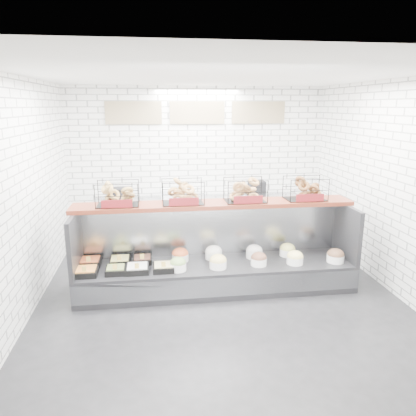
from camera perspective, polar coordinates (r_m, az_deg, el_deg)
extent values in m
plane|color=black|center=(5.88, 1.62, -12.42)|extent=(5.50, 5.50, 0.00)
cube|color=white|center=(8.06, -1.50, 6.13)|extent=(5.00, 0.02, 3.00)
cube|color=white|center=(5.55, -24.67, 1.10)|extent=(0.02, 5.50, 3.00)
cube|color=white|center=(6.28, 24.86, 2.50)|extent=(0.02, 5.50, 3.00)
cube|color=white|center=(5.26, 1.86, 18.20)|extent=(5.00, 5.50, 0.02)
cube|color=tan|center=(7.91, -10.43, 13.03)|extent=(1.05, 0.03, 0.42)
cube|color=tan|center=(7.95, -1.53, 13.25)|extent=(1.05, 0.03, 0.42)
cube|color=tan|center=(8.17, 7.10, 13.18)|extent=(1.05, 0.03, 0.42)
cube|color=black|center=(6.06, 1.17, -9.47)|extent=(4.00, 0.90, 0.40)
cube|color=#93969B|center=(5.66, 1.87, -11.03)|extent=(4.00, 0.03, 0.28)
cube|color=#93969B|center=(6.23, 0.61, -2.90)|extent=(4.00, 0.08, 0.80)
cube|color=black|center=(5.88, -18.19, -4.69)|extent=(0.06, 0.90, 0.80)
cube|color=black|center=(6.44, 18.81, -3.11)|extent=(0.06, 0.90, 0.80)
cube|color=black|center=(5.81, -16.81, -8.62)|extent=(0.32, 0.32, 0.08)
cube|color=orange|center=(5.79, -16.83, -8.30)|extent=(0.27, 0.27, 0.04)
cube|color=#E6BC50|center=(5.67, -17.04, -8.21)|extent=(0.06, 0.01, 0.08)
cube|color=black|center=(6.14, -16.28, -7.33)|extent=(0.31, 0.31, 0.08)
cube|color=orange|center=(6.12, -16.30, -7.03)|extent=(0.27, 0.27, 0.04)
cube|color=#E6BC50|center=(6.00, -16.49, -6.91)|extent=(0.06, 0.01, 0.08)
cube|color=black|center=(5.76, -12.85, -8.56)|extent=(0.27, 0.27, 0.08)
cube|color=olive|center=(5.74, -12.87, -8.24)|extent=(0.23, 0.23, 0.04)
cube|color=#E6BC50|center=(5.64, -12.98, -8.09)|extent=(0.06, 0.01, 0.08)
cube|color=black|center=(6.07, -12.26, -7.31)|extent=(0.29, 0.29, 0.08)
cube|color=#EAE678|center=(6.06, -12.28, -7.00)|extent=(0.25, 0.25, 0.04)
cube|color=#E6BC50|center=(5.94, -12.37, -6.86)|extent=(0.06, 0.01, 0.08)
cube|color=black|center=(5.74, -9.90, -8.46)|extent=(0.32, 0.32, 0.08)
cube|color=silver|center=(5.73, -9.92, -8.14)|extent=(0.27, 0.27, 0.04)
cube|color=#E6BC50|center=(5.61, -9.98, -8.05)|extent=(0.06, 0.01, 0.08)
cube|color=black|center=(6.05, -9.20, -7.24)|extent=(0.27, 0.27, 0.08)
cube|color=brown|center=(6.04, -9.22, -6.93)|extent=(0.23, 0.23, 0.04)
cube|color=#E6BC50|center=(5.93, -9.26, -6.76)|extent=(0.06, 0.01, 0.08)
cube|color=black|center=(5.74, -6.28, -8.35)|extent=(0.29, 0.29, 0.08)
cube|color=#D9CA86|center=(5.72, -6.29, -8.03)|extent=(0.25, 0.25, 0.04)
cube|color=#E6BC50|center=(5.61, -6.28, -7.90)|extent=(0.06, 0.01, 0.08)
cylinder|color=white|center=(5.72, -4.22, -8.22)|extent=(0.23, 0.23, 0.11)
ellipsoid|color=#71964C|center=(5.69, -4.23, -7.67)|extent=(0.22, 0.22, 0.16)
cylinder|color=white|center=(6.05, -3.93, -6.93)|extent=(0.25, 0.25, 0.11)
ellipsoid|color=#D85B2D|center=(6.03, -3.94, -6.40)|extent=(0.24, 0.24, 0.17)
cylinder|color=white|center=(5.79, 1.42, -7.90)|extent=(0.25, 0.25, 0.11)
ellipsoid|color=#DEC771|center=(5.77, 1.43, -7.35)|extent=(0.24, 0.24, 0.17)
cylinder|color=white|center=(6.13, 0.79, -6.62)|extent=(0.26, 0.26, 0.11)
ellipsoid|color=white|center=(6.11, 0.80, -6.09)|extent=(0.25, 0.25, 0.18)
cylinder|color=white|center=(5.93, 7.13, -7.47)|extent=(0.23, 0.23, 0.11)
ellipsoid|color=brown|center=(5.90, 7.15, -6.93)|extent=(0.23, 0.23, 0.16)
cylinder|color=white|center=(6.20, 6.51, -6.44)|extent=(0.25, 0.25, 0.11)
ellipsoid|color=silver|center=(6.18, 6.52, -5.92)|extent=(0.24, 0.24, 0.17)
cylinder|color=white|center=(6.06, 12.12, -7.18)|extent=(0.24, 0.24, 0.11)
ellipsoid|color=#F2DD7B|center=(6.04, 12.15, -6.65)|extent=(0.23, 0.23, 0.16)
cylinder|color=white|center=(6.35, 11.10, -6.11)|extent=(0.24, 0.24, 0.11)
ellipsoid|color=#C9C667|center=(6.33, 11.13, -5.60)|extent=(0.23, 0.23, 0.16)
cylinder|color=white|center=(6.28, 17.48, -6.76)|extent=(0.25, 0.25, 0.11)
ellipsoid|color=brown|center=(6.26, 17.52, -6.25)|extent=(0.25, 0.25, 0.17)
cube|color=#4C1A10|center=(5.93, 0.89, 0.53)|extent=(4.10, 0.50, 0.06)
cube|color=black|center=(5.85, -12.60, 1.99)|extent=(0.60, 0.38, 0.34)
cube|color=maroon|center=(5.67, -12.71, 0.57)|extent=(0.42, 0.02, 0.11)
cube|color=black|center=(5.84, -3.57, 2.29)|extent=(0.60, 0.38, 0.34)
cube|color=maroon|center=(5.66, -3.40, 0.89)|extent=(0.42, 0.02, 0.11)
cube|color=black|center=(5.98, 5.27, 2.54)|extent=(0.60, 0.38, 0.34)
cube|color=maroon|center=(5.80, 5.69, 1.17)|extent=(0.42, 0.02, 0.11)
cube|color=black|center=(6.25, 13.53, 2.71)|extent=(0.60, 0.38, 0.34)
cube|color=maroon|center=(6.08, 14.15, 1.40)|extent=(0.42, 0.02, 0.11)
cube|color=#93969B|center=(7.96, -1.20, -1.69)|extent=(4.00, 0.60, 0.90)
cube|color=black|center=(7.77, -12.12, 1.91)|extent=(0.40, 0.30, 0.24)
cube|color=silver|center=(7.81, -5.36, 2.01)|extent=(0.35, 0.28, 0.18)
cylinder|color=orange|center=(7.95, 4.22, 2.40)|extent=(0.09, 0.09, 0.22)
cube|color=black|center=(8.03, 6.86, 2.75)|extent=(0.30, 0.30, 0.30)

